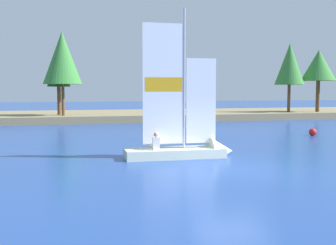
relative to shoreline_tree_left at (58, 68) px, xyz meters
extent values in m
plane|color=#234793|center=(6.17, -24.96, -4.92)|extent=(200.00, 200.00, 0.00)
cube|color=#897A56|center=(6.17, 3.15, -4.60)|extent=(80.00, 12.92, 0.65)
cylinder|color=brown|center=(0.00, 0.00, -2.98)|extent=(0.34, 0.34, 2.59)
cone|color=#1E5B23|center=(0.00, 0.00, 0.06)|extent=(2.07, 2.07, 3.48)
cylinder|color=brown|center=(0.35, -1.21, -2.87)|extent=(0.27, 0.27, 2.80)
cone|color=#387F33|center=(0.35, -1.21, 0.85)|extent=(3.40, 3.40, 4.63)
cylinder|color=brown|center=(23.11, -1.00, -2.84)|extent=(0.31, 0.31, 2.87)
cone|color=#387F33|center=(23.11, -1.00, 0.72)|extent=(3.02, 3.02, 4.26)
cylinder|color=brown|center=(26.55, -1.03, -2.63)|extent=(0.40, 0.40, 3.30)
cone|color=#387F33|center=(26.55, -1.03, 0.64)|extent=(3.58, 3.58, 3.23)
cube|color=silver|center=(4.80, -21.91, -4.73)|extent=(4.25, 1.55, 0.39)
cone|color=silver|center=(6.90, -21.98, -4.73)|extent=(1.09, 1.30, 1.26)
cylinder|color=#B7B7BC|center=(5.22, -21.93, -1.61)|extent=(0.08, 0.08, 5.84)
cube|color=white|center=(4.33, -21.90, -1.81)|extent=(1.77, 0.09, 4.95)
cube|color=orange|center=(4.33, -21.90, -1.84)|extent=(1.59, 0.09, 0.59)
cube|color=white|center=(5.97, -21.95, -2.53)|extent=(1.30, 0.07, 3.59)
cylinder|color=#B7B7BC|center=(4.33, -21.90, -4.31)|extent=(1.77, 0.12, 0.06)
cube|color=silver|center=(3.93, -22.19, -4.27)|extent=(0.29, 0.21, 0.53)
sphere|color=tan|center=(3.93, -22.19, -3.89)|extent=(0.20, 0.20, 0.20)
cube|color=silver|center=(3.94, -21.58, -4.30)|extent=(0.29, 0.21, 0.47)
sphere|color=tan|center=(3.94, -21.58, -3.95)|extent=(0.20, 0.20, 0.20)
sphere|color=red|center=(15.48, -16.17, -4.68)|extent=(0.48, 0.48, 0.48)
camera|label=1|loc=(0.23, -38.03, -2.14)|focal=42.77mm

